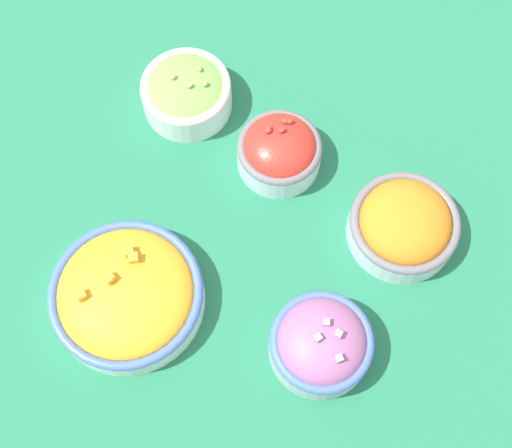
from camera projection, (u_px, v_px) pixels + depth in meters
name	position (u px, v px, depth m)	size (l,w,h in m)	color
ground_plane	(256.00, 233.00, 0.91)	(3.00, 3.00, 0.00)	#23704C
bowl_squash	(126.00, 294.00, 0.86)	(0.19, 0.19, 0.07)	white
bowl_lettuce	(186.00, 92.00, 0.96)	(0.12, 0.12, 0.07)	white
bowl_carrots	(404.00, 224.00, 0.89)	(0.14, 0.14, 0.07)	silver
bowl_red_onion	(321.00, 343.00, 0.83)	(0.12, 0.12, 0.08)	#B2C1CC
bowl_cherry_tomatoes	(278.00, 150.00, 0.92)	(0.11, 0.11, 0.07)	silver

